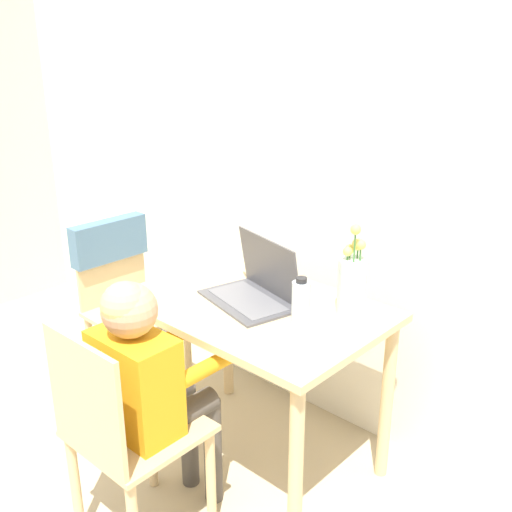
{
  "coord_description": "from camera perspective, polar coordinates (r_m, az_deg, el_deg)",
  "views": [
    {
      "loc": [
        1.55,
        0.15,
        1.72
      ],
      "look_at": [
        0.09,
        1.75,
        0.91
      ],
      "focal_mm": 42.0,
      "sensor_mm": 36.0,
      "label": 1
    }
  ],
  "objects": [
    {
      "name": "dining_table",
      "position": [
        2.38,
        -0.1,
        -7.02
      ],
      "size": [
        0.99,
        0.68,
        0.73
      ],
      "color": "#D6B784",
      "rests_on": "ground_plane"
    },
    {
      "name": "water_bottle",
      "position": [
        2.15,
        4.29,
        -4.46
      ],
      "size": [
        0.07,
        0.07,
        0.18
      ],
      "color": "silver",
      "rests_on": "dining_table"
    },
    {
      "name": "flower_vase",
      "position": [
        2.25,
        9.15,
        -2.45
      ],
      "size": [
        0.11,
        0.11,
        0.35
      ],
      "color": "silver",
      "rests_on": "dining_table"
    },
    {
      "name": "laptop",
      "position": [
        2.35,
        0.05,
        -2.92
      ],
      "size": [
        0.43,
        0.33,
        0.25
      ],
      "rotation": [
        0.0,
        0.0,
        -0.25
      ],
      "color": "#4C4C51",
      "rests_on": "dining_table"
    },
    {
      "name": "chair_spare",
      "position": [
        3.01,
        -12.8,
        -2.14
      ],
      "size": [
        0.44,
        0.41,
        0.88
      ],
      "rotation": [
        0.0,
        0.0,
        1.54
      ],
      "color": "#D6B784",
      "rests_on": "ground_plane"
    },
    {
      "name": "wall_back",
      "position": [
        2.64,
        5.62,
        9.99
      ],
      "size": [
        6.4,
        0.05,
        2.5
      ],
      "color": "white",
      "rests_on": "ground_plane"
    },
    {
      "name": "person_seated",
      "position": [
        2.1,
        -10.24,
        -11.13
      ],
      "size": [
        0.31,
        0.42,
        1.0
      ],
      "rotation": [
        0.0,
        0.0,
        3.15
      ],
      "color": "orange",
      "rests_on": "ground_plane"
    },
    {
      "name": "chair_occupied",
      "position": [
        2.15,
        -12.52,
        -16.39
      ],
      "size": [
        0.4,
        0.4,
        0.87
      ],
      "rotation": [
        0.0,
        0.0,
        3.15
      ],
      "color": "#D6B784",
      "rests_on": "ground_plane"
    }
  ]
}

